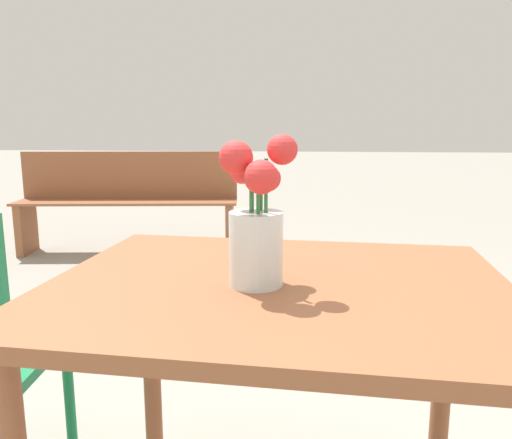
% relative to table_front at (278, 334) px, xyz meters
% --- Properties ---
extents(table_front, '(0.97, 0.79, 0.76)m').
position_rel_table_front_xyz_m(table_front, '(0.00, 0.00, 0.00)').
color(table_front, brown).
rests_on(table_front, ground_plane).
extents(flower_vase, '(0.15, 0.16, 0.29)m').
position_rel_table_front_xyz_m(flower_vase, '(-0.04, -0.03, 0.23)').
color(flower_vase, silver).
rests_on(flower_vase, table_front).
extents(bench_near, '(1.87, 0.57, 0.85)m').
position_rel_table_front_xyz_m(bench_near, '(-1.44, 3.12, -0.17)').
color(bench_near, brown).
rests_on(bench_near, ground_plane).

